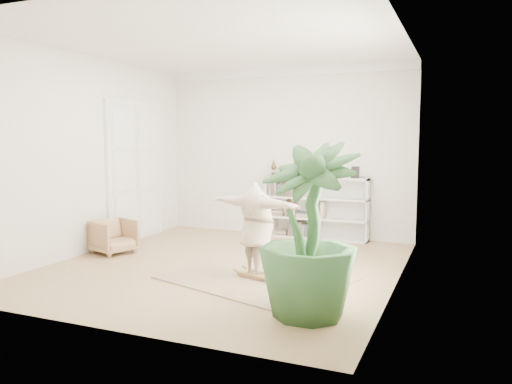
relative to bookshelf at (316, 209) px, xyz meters
The scene contains 9 objects.
floor 2.98m from the bookshelf, 104.79° to the right, with size 6.00×6.00×0.00m, color #9C7E50.
room_shell 2.97m from the bookshelf, behind, with size 6.00×6.00×6.00m.
doors 3.84m from the bookshelf, 156.24° to the right, with size 0.09×1.78×2.92m.
bookshelf is the anchor object (origin of this frame).
armchair 4.12m from the bookshelf, 137.77° to the right, with size 0.67×0.69×0.63m, color tan.
rug 3.36m from the bookshelf, 89.58° to the right, with size 2.50×2.00×0.02m, color tan.
rocker_board 3.35m from the bookshelf, 89.58° to the right, with size 0.56×0.43×0.10m.
person 3.31m from the bookshelf, 89.58° to the right, with size 1.68×0.46×1.37m, color #C8AD96.
houseplant 4.73m from the bookshelf, 75.19° to the right, with size 1.15×1.15×2.06m, color #2D592C.
Camera 1 is at (3.59, -7.25, 2.08)m, focal length 35.00 mm.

